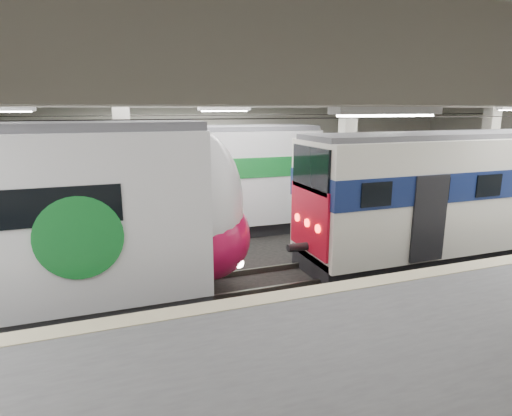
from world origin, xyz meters
name	(u,v)px	position (x,y,z in m)	size (l,w,h in m)	color
station_hall	(269,184)	(0.00, -1.74, 3.24)	(36.00, 24.00, 5.75)	black
older_rer	(474,191)	(8.23, 0.00, 2.21)	(12.66, 2.80, 4.21)	silver
far_train	(147,183)	(-2.08, 5.50, 2.22)	(13.40, 2.99, 4.29)	white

